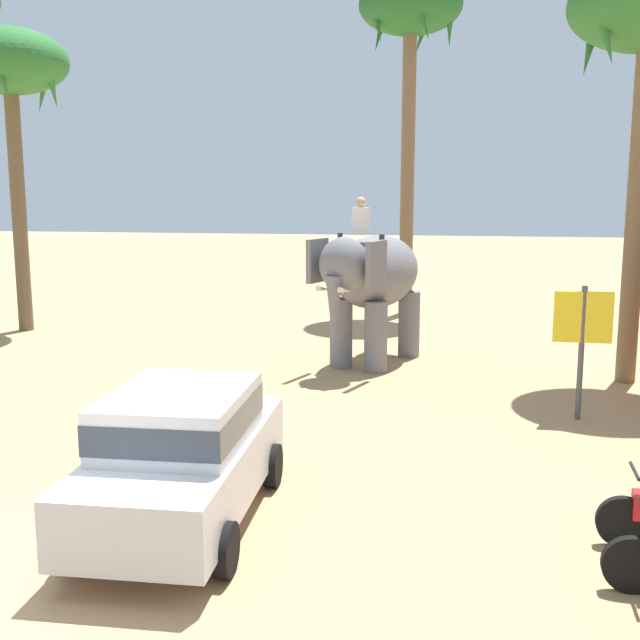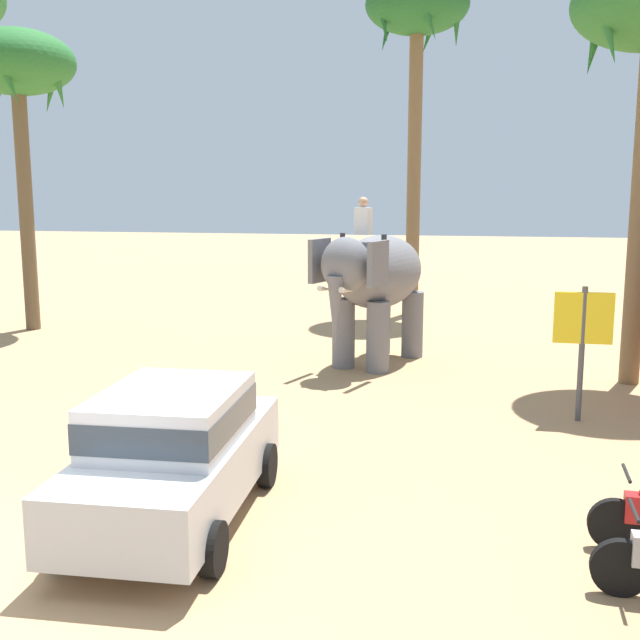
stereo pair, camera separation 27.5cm
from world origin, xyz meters
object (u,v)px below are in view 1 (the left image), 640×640
Objects in this scene: palm_tree_near_hut at (410,20)px; palm_tree_left_of_road at (10,71)px; car_sedan_foreground at (182,451)px; elephant_with_mahout at (372,279)px; signboard_yellow at (583,326)px.

palm_tree_left_of_road is (-10.65, -4.83, -1.93)m from palm_tree_near_hut.
elephant_with_mahout reaches higher than car_sedan_foreground.
car_sedan_foreground is 0.39× the size of palm_tree_near_hut.
palm_tree_near_hut is 14.02m from signboard_yellow.
car_sedan_foreground is 18.58m from palm_tree_near_hut.
palm_tree_near_hut is at bearing 108.70° from signboard_yellow.
palm_tree_left_of_road is 3.50× the size of signboard_yellow.
car_sedan_foreground is 1.04× the size of elephant_with_mahout.
elephant_with_mahout is at bearing 137.40° from signboard_yellow.
palm_tree_near_hut is at bearing 24.42° from palm_tree_left_of_road.
signboard_yellow is at bearing 44.42° from car_sedan_foreground.
elephant_with_mahout is at bearing -14.16° from palm_tree_left_of_road.
signboard_yellow is at bearing -23.85° from palm_tree_left_of_road.
car_sedan_foreground is 9.28m from elephant_with_mahout.
elephant_with_mahout is at bearing 81.65° from car_sedan_foreground.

